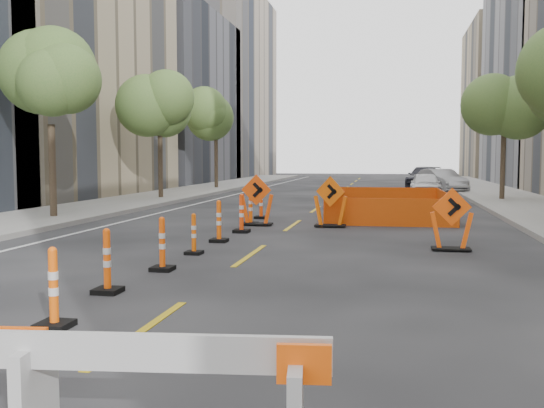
% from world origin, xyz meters
% --- Properties ---
extents(ground_plane, '(140.00, 140.00, 0.00)m').
position_xyz_m(ground_plane, '(0.00, 0.00, 0.00)').
color(ground_plane, black).
extents(sidewalk_left, '(4.00, 90.00, 0.15)m').
position_xyz_m(sidewalk_left, '(-9.00, 12.00, 0.07)').
color(sidewalk_left, gray).
rests_on(sidewalk_left, ground).
extents(bld_left_d, '(12.00, 16.00, 14.00)m').
position_xyz_m(bld_left_d, '(-17.00, 39.20, 7.00)').
color(bld_left_d, '#4C4C51').
rests_on(bld_left_d, ground).
extents(bld_left_e, '(12.00, 20.00, 20.00)m').
position_xyz_m(bld_left_e, '(-17.00, 55.60, 10.00)').
color(bld_left_e, gray).
rests_on(bld_left_e, ground).
extents(bld_right_e, '(12.00, 14.00, 16.00)m').
position_xyz_m(bld_right_e, '(17.00, 58.60, 8.00)').
color(bld_right_e, tan).
rests_on(bld_right_e, ground).
extents(tree_l_b, '(2.80, 2.80, 5.95)m').
position_xyz_m(tree_l_b, '(-8.40, 10.00, 4.53)').
color(tree_l_b, '#382B1E').
rests_on(tree_l_b, ground).
extents(tree_l_c, '(2.80, 2.80, 5.95)m').
position_xyz_m(tree_l_c, '(-8.40, 20.00, 4.53)').
color(tree_l_c, '#382B1E').
rests_on(tree_l_c, ground).
extents(tree_l_d, '(2.80, 2.80, 5.95)m').
position_xyz_m(tree_l_d, '(-8.40, 30.00, 4.53)').
color(tree_l_d, '#382B1E').
rests_on(tree_l_d, ground).
extents(tree_r_c, '(2.80, 2.80, 5.95)m').
position_xyz_m(tree_r_c, '(8.40, 22.00, 4.53)').
color(tree_r_c, '#382B1E').
rests_on(tree_r_c, ground).
extents(channelizer_1, '(0.42, 0.42, 1.06)m').
position_xyz_m(channelizer_1, '(-1.16, -2.10, 0.53)').
color(channelizer_1, '#FF5D0A').
rests_on(channelizer_1, ground).
extents(channelizer_2, '(0.42, 0.42, 1.06)m').
position_xyz_m(channelizer_2, '(-1.41, -0.10, 0.53)').
color(channelizer_2, '#FF550A').
rests_on(channelizer_2, ground).
extents(channelizer_3, '(0.41, 0.41, 1.05)m').
position_xyz_m(channelizer_3, '(-1.26, 1.90, 0.52)').
color(channelizer_3, '#F14F0A').
rests_on(channelizer_3, ground).
extents(channelizer_4, '(0.37, 0.37, 0.93)m').
position_xyz_m(channelizer_4, '(-1.28, 3.90, 0.47)').
color(channelizer_4, '#E35609').
rests_on(channelizer_4, ground).
extents(channelizer_5, '(0.43, 0.43, 1.09)m').
position_xyz_m(channelizer_5, '(-1.27, 5.90, 0.54)').
color(channelizer_5, '#F9570A').
rests_on(channelizer_5, ground).
extents(channelizer_6, '(0.45, 0.45, 1.13)m').
position_xyz_m(channelizer_6, '(-1.17, 7.90, 0.57)').
color(channelizer_6, '#FF400A').
rests_on(channelizer_6, ground).
extents(channelizer_7, '(0.44, 0.44, 1.13)m').
position_xyz_m(channelizer_7, '(-1.37, 9.90, 0.56)').
color(channelizer_7, '#E65409').
rests_on(channelizer_7, ground).
extents(channelizer_8, '(0.44, 0.44, 1.12)m').
position_xyz_m(channelizer_8, '(-1.45, 11.90, 0.56)').
color(channelizer_8, '#F4420A').
rests_on(channelizer_8, ground).
extents(chevron_sign_left, '(1.14, 0.74, 1.64)m').
position_xyz_m(chevron_sign_left, '(-1.14, 9.76, 0.82)').
color(chevron_sign_left, '#E54509').
rests_on(chevron_sign_left, ground).
extents(chevron_sign_center, '(1.21, 0.94, 1.59)m').
position_xyz_m(chevron_sign_center, '(1.22, 9.77, 0.80)').
color(chevron_sign_center, '#DA5409').
rests_on(chevron_sign_center, ground).
extents(chevron_sign_right, '(1.02, 0.65, 1.48)m').
position_xyz_m(chevron_sign_right, '(4.47, 5.57, 0.74)').
color(chevron_sign_right, '#F64E0A').
rests_on(chevron_sign_right, ground).
extents(safety_fence, '(4.32, 7.18, 0.89)m').
position_xyz_m(safety_fence, '(2.99, 13.83, 0.44)').
color(safety_fence, '#E3560B').
rests_on(safety_fence, ground).
extents(parked_car_near, '(1.63, 3.97, 1.35)m').
position_xyz_m(parked_car_near, '(4.93, 24.59, 0.67)').
color(parked_car_near, silver).
rests_on(parked_car_near, ground).
extents(parked_car_mid, '(3.13, 4.63, 1.44)m').
position_xyz_m(parked_car_mid, '(6.09, 29.36, 0.72)').
color(parked_car_mid, '#A0A0A5').
rests_on(parked_car_mid, ground).
extents(parked_car_far, '(2.93, 5.42, 1.49)m').
position_xyz_m(parked_car_far, '(5.37, 34.72, 0.75)').
color(parked_car_far, black).
rests_on(parked_car_far, ground).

